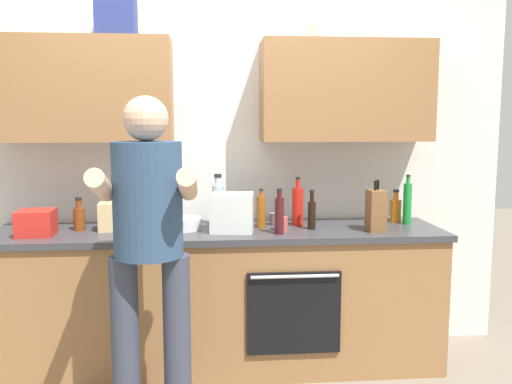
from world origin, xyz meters
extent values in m
plane|color=#756B5B|center=(0.00, 0.00, 0.00)|extent=(12.00, 12.00, 0.00)
cube|color=silver|center=(0.00, 0.36, 1.25)|extent=(4.00, 0.06, 2.50)
cube|color=olive|center=(-0.84, 0.17, 1.77)|extent=(1.11, 0.32, 0.65)
cube|color=olive|center=(0.84, 0.17, 1.77)|extent=(1.11, 0.32, 0.65)
cylinder|color=silver|center=(0.71, 0.17, 2.15)|extent=(0.26, 0.26, 0.10)
cube|color=navy|center=(-0.62, 0.17, 2.23)|extent=(0.24, 0.20, 0.25)
cube|color=olive|center=(0.00, 0.00, 0.43)|extent=(2.80, 0.60, 0.86)
cube|color=#38383D|center=(0.00, 0.00, 0.88)|extent=(2.84, 0.64, 0.04)
cube|color=black|center=(0.44, -0.31, 0.45)|extent=(0.56, 0.02, 0.50)
cylinder|color=silver|center=(0.44, -0.33, 0.68)|extent=(0.52, 0.02, 0.02)
cylinder|color=#383D4C|center=(-0.49, -0.71, 0.46)|extent=(0.14, 0.14, 0.91)
cylinder|color=#383D4C|center=(-0.23, -0.71, 0.46)|extent=(0.14, 0.14, 0.91)
cylinder|color=navy|center=(-0.36, -0.71, 1.20)|extent=(0.34, 0.34, 0.57)
sphere|color=#D8AD8C|center=(-0.36, -0.71, 1.59)|extent=(0.22, 0.22, 0.22)
cylinder|color=#D8AD8C|center=(-0.56, -0.83, 1.28)|extent=(0.09, 0.31, 0.19)
cylinder|color=#D8AD8C|center=(-0.16, -0.83, 1.28)|extent=(0.09, 0.31, 0.19)
cylinder|color=silver|center=(0.00, 0.15, 1.03)|extent=(0.08, 0.08, 0.27)
cylinder|color=silver|center=(0.00, 0.15, 1.19)|extent=(0.04, 0.04, 0.05)
cylinder|color=black|center=(0.00, 0.15, 1.23)|extent=(0.05, 0.05, 0.02)
cylinder|color=#8C4C14|center=(0.27, 0.04, 1.00)|extent=(0.06, 0.06, 0.20)
cylinder|color=#8C4C14|center=(0.27, 0.04, 1.12)|extent=(0.03, 0.03, 0.03)
cylinder|color=black|center=(0.27, 0.04, 1.15)|extent=(0.03, 0.03, 0.01)
cylinder|color=brown|center=(-0.87, 0.06, 0.97)|extent=(0.07, 0.07, 0.14)
cylinder|color=brown|center=(-0.87, 0.06, 1.07)|extent=(0.04, 0.04, 0.05)
cylinder|color=black|center=(-0.87, 0.06, 1.10)|extent=(0.04, 0.04, 0.02)
cylinder|color=black|center=(0.59, -0.04, 0.99)|extent=(0.05, 0.05, 0.18)
cylinder|color=black|center=(0.59, -0.04, 1.11)|extent=(0.03, 0.03, 0.06)
cylinder|color=black|center=(0.59, -0.04, 1.15)|extent=(0.03, 0.03, 0.01)
cylinder|color=orange|center=(1.20, 0.16, 0.98)|extent=(0.08, 0.08, 0.15)
cylinder|color=orange|center=(1.20, 0.16, 1.08)|extent=(0.03, 0.03, 0.05)
cylinder|color=black|center=(1.20, 0.16, 1.11)|extent=(0.04, 0.04, 0.02)
cylinder|color=red|center=(0.52, 0.10, 1.02)|extent=(0.07, 0.07, 0.25)
cylinder|color=red|center=(0.52, 0.10, 1.18)|extent=(0.03, 0.03, 0.06)
cylinder|color=black|center=(0.52, 0.10, 1.21)|extent=(0.03, 0.03, 0.01)
cylinder|color=#471419|center=(0.36, -0.17, 1.01)|extent=(0.06, 0.06, 0.22)
cylinder|color=#471419|center=(0.36, -0.17, 1.14)|extent=(0.03, 0.03, 0.04)
cylinder|color=black|center=(0.36, -0.17, 1.17)|extent=(0.03, 0.03, 0.01)
cylinder|color=#198C33|center=(1.25, 0.08, 1.04)|extent=(0.06, 0.06, 0.27)
cylinder|color=#198C33|center=(1.25, 0.08, 1.19)|extent=(0.02, 0.02, 0.05)
cylinder|color=black|center=(1.25, 0.08, 1.22)|extent=(0.03, 0.03, 0.01)
cylinder|color=slate|center=(0.38, 0.13, 0.94)|extent=(0.08, 0.08, 0.08)
cylinder|color=#BF4C47|center=(0.39, -0.06, 0.94)|extent=(0.08, 0.08, 0.08)
cylinder|color=silver|center=(-0.23, 0.03, 0.94)|extent=(0.25, 0.25, 0.07)
cube|color=brown|center=(0.98, -0.12, 1.03)|extent=(0.10, 0.14, 0.26)
cylinder|color=black|center=(0.96, -0.14, 1.19)|extent=(0.02, 0.02, 0.06)
cylinder|color=black|center=(0.99, -0.10, 1.19)|extent=(0.02, 0.02, 0.06)
cube|color=red|center=(-1.09, -0.08, 0.98)|extent=(0.22, 0.21, 0.15)
cube|color=tan|center=(-0.66, 0.04, 0.99)|extent=(0.19, 0.17, 0.18)
cube|color=silver|center=(0.08, -0.06, 1.02)|extent=(0.28, 0.25, 0.24)
camera|label=1|loc=(-0.06, -3.37, 1.57)|focal=38.00mm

